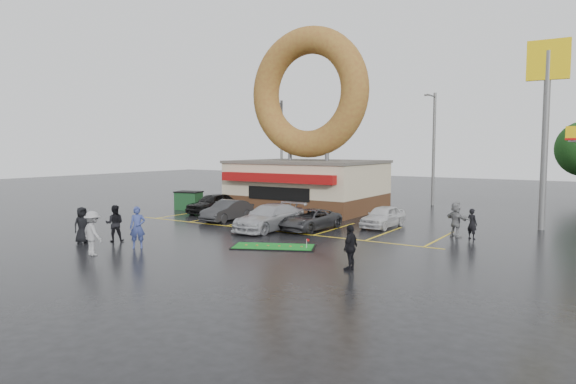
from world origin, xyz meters
The scene contains 19 objects.
ground centered at (0.00, 0.00, 0.00)m, with size 120.00×120.00×0.00m, color black.
donut_shop centered at (-3.00, 12.97, 4.46)m, with size 10.20×8.70×13.50m.
shell_sign centered at (13.00, 12.00, 7.38)m, with size 2.20×0.36×10.60m.
streetlight_left centered at (-10.00, 19.92, 4.78)m, with size 0.40×2.21×9.00m.
streetlight_mid centered at (4.00, 20.92, 4.78)m, with size 0.40×2.21×9.00m.
car_black centered at (-7.51, 7.42, 0.72)m, with size 1.71×4.25×1.45m, color black.
car_dgrey centered at (-4.33, 5.15, 0.65)m, with size 1.38×3.95×1.30m, color #29292B.
car_silver centered at (0.09, 3.50, 0.73)m, with size 2.04×5.03×1.46m, color #AFB0B5.
car_grey centered at (1.96, 4.84, 0.58)m, with size 1.94×4.20×1.17m, color #313134.
car_white centered at (5.09, 7.95, 0.64)m, with size 1.51×3.76×1.28m, color silver.
person_blue centered at (-2.13, -4.04, 0.97)m, with size 0.71×0.47×1.95m, color navy.
person_blackjkt centered at (-4.37, -3.54, 0.91)m, with size 0.89×0.69×1.82m, color black.
person_hoodie centered at (-2.50, -6.18, 0.97)m, with size 1.25×0.72×1.93m, color gray.
person_bystander centered at (-5.33, -4.69, 0.89)m, with size 0.87×0.57×1.78m, color black.
person_cameraman centered at (8.10, -2.62, 0.88)m, with size 1.03×0.43×1.76m, color black.
person_walker_near centered at (9.51, 7.05, 0.92)m, with size 1.70×0.54×1.83m, color gray.
person_walker_far centered at (10.38, 6.81, 0.79)m, with size 0.57×0.38×1.57m, color black.
dumpster centered at (-10.52, 8.11, 0.65)m, with size 1.80×1.20×1.30m, color #1C4825.
putting_green centered at (3.11, -0.49, 0.03)m, with size 4.22×3.12×0.49m.
Camera 1 is at (16.50, -20.07, 4.68)m, focal length 32.00 mm.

